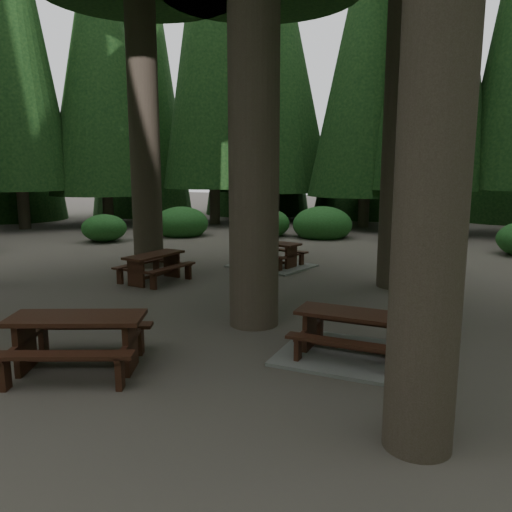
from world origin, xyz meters
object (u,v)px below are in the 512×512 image
at_px(picnic_table_b, 154,263).
at_px(picnic_table_c, 272,259).
at_px(picnic_table_a, 351,343).
at_px(picnic_table_e, 77,334).

relative_size(picnic_table_b, picnic_table_c, 0.71).
bearing_deg(picnic_table_c, picnic_table_a, -44.80).
distance_m(picnic_table_a, picnic_table_e, 3.77).
xyz_separation_m(picnic_table_c, picnic_table_e, (0.79, -7.61, 0.28)).
bearing_deg(picnic_table_c, picnic_table_e, -74.18).
relative_size(picnic_table_a, picnic_table_c, 0.90).
distance_m(picnic_table_a, picnic_table_b, 6.14).
xyz_separation_m(picnic_table_a, picnic_table_c, (-3.88, 5.48, 0.01)).
bearing_deg(picnic_table_a, picnic_table_c, 122.20).
xyz_separation_m(picnic_table_a, picnic_table_e, (-3.09, -2.13, 0.29)).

